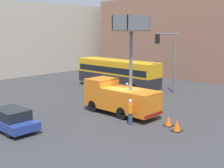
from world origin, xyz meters
name	(u,v)px	position (x,y,z in m)	size (l,w,h in m)	color
ground_plane	(120,115)	(0.00, 0.00, 0.00)	(120.00, 120.00, 0.00)	#38383A
building_backdrop_side	(196,37)	(22.54, 6.03, 5.33)	(10.00, 28.00, 10.66)	#936651
utility_truck	(120,95)	(0.14, 0.17, 1.55)	(2.53, 6.23, 7.58)	orange
city_bus	(118,72)	(7.60, 7.28, 1.85)	(2.44, 10.21, 3.15)	#232328
traffic_light_pole	(169,52)	(8.94, 1.54, 4.25)	(2.99, 2.74, 6.38)	slate
road_worker_near_truck	(130,112)	(-1.39, -2.18, 0.91)	(0.38, 0.38, 1.82)	navy
road_worker_directing	(127,93)	(2.94, 1.85, 0.96)	(0.38, 0.38, 1.91)	navy
traffic_cone_near_truck	(169,121)	(0.24, -4.27, 0.34)	(0.62, 0.62, 0.71)	black
traffic_cone_mid_road	(177,126)	(-0.32, -5.29, 0.35)	(0.65, 0.65, 0.74)	black
parked_car_curbside	(11,119)	(-7.74, 2.78, 0.74)	(1.90, 4.38, 1.47)	navy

